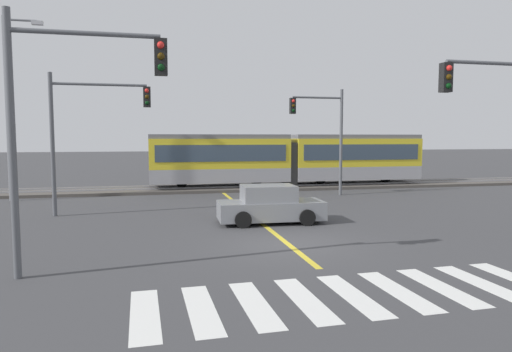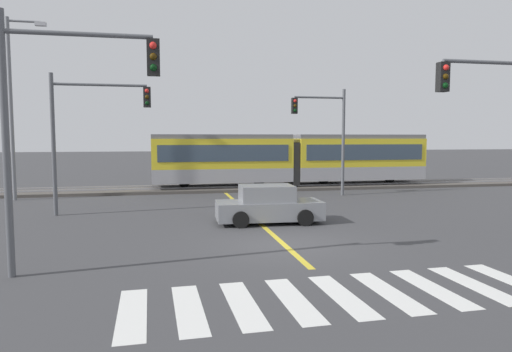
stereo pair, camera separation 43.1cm
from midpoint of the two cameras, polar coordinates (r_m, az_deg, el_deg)
name	(u,v)px [view 1 (the left image)]	position (r m, az deg, el deg)	size (l,w,h in m)	color
ground_plane	(288,244)	(14.86, 3.17, -8.48)	(200.00, 200.00, 0.00)	#3D3D3F
track_bed	(219,188)	(30.11, -5.06, -1.52)	(120.00, 4.00, 0.18)	#4C4742
rail_near	(221,187)	(29.38, -4.88, -1.40)	(120.00, 0.08, 0.10)	#939399
rail_far	(217,185)	(30.80, -5.24, -1.11)	(120.00, 0.08, 0.10)	#939399
light_rail_tram	(289,158)	(30.95, 3.75, 2.30)	(18.50, 2.64, 3.43)	#9E9EA3
crosswalk_stripe_0	(145,314)	(9.54, -15.04, -16.35)	(0.56, 2.80, 0.01)	silver
crosswalk_stripe_1	(201,309)	(9.58, -8.18, -16.13)	(0.56, 2.80, 0.01)	silver
crosswalk_stripe_2	(255,304)	(9.75, -1.49, -15.70)	(0.56, 2.80, 0.01)	silver
crosswalk_stripe_3	(305,299)	(10.03, 4.87, -15.11)	(0.56, 2.80, 0.01)	silver
crosswalk_stripe_4	(352,295)	(10.43, 10.77, -14.39)	(0.56, 2.80, 0.01)	silver
crosswalk_stripe_5	(397,291)	(10.92, 16.16, -13.61)	(0.56, 2.80, 0.01)	silver
crosswalk_stripe_6	(440,287)	(11.50, 21.01, -12.80)	(0.56, 2.80, 0.01)	silver
crosswalk_stripe_7	(481,283)	(12.14, 25.35, -11.99)	(0.56, 2.80, 0.01)	silver
lane_centre_line	(252,216)	(20.03, -1.10, -4.98)	(0.20, 16.64, 0.01)	gold
sedan_crossing	(270,206)	(18.30, 1.12, -3.71)	(4.26, 2.04, 1.52)	gray
traffic_light_far_right	(325,127)	(27.00, 8.11, 6.12)	(3.25, 0.38, 6.22)	#515459
traffic_light_mid_left	(87,122)	(21.35, -20.95, 6.36)	(4.25, 0.38, 6.19)	#515459
traffic_light_near_left	(65,105)	(12.14, -23.73, 8.15)	(3.75, 0.38, 6.44)	#515459
traffic_light_near_right	(506,117)	(16.83, 28.16, 6.52)	(3.75, 0.38, 6.12)	#515459
street_lamp_west	(10,99)	(27.95, -28.78, 8.46)	(2.04, 0.28, 9.79)	slate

